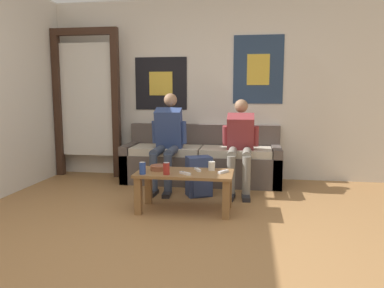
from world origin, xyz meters
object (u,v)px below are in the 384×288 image
at_px(couch, 202,162).
at_px(ceramic_bowl, 159,167).
at_px(person_seated_adult, 167,137).
at_px(game_controller_far_center, 198,170).
at_px(person_seated_teen, 240,142).
at_px(game_controller_near_right, 185,173).
at_px(coffee_table, 185,180).
at_px(pillar_candle, 212,166).
at_px(drink_can_red, 166,169).
at_px(drink_can_blue, 142,168).
at_px(backpack, 199,177).
at_px(game_controller_near_left, 223,172).

height_order(couch, ceramic_bowl, couch).
height_order(person_seated_adult, game_controller_far_center, person_seated_adult).
bearing_deg(person_seated_teen, game_controller_near_right, -115.97).
relative_size(person_seated_adult, game_controller_far_center, 8.49).
bearing_deg(coffee_table, pillar_candle, 23.82).
distance_m(coffee_table, drink_can_red, 0.26).
relative_size(coffee_table, pillar_candle, 9.29).
xyz_separation_m(person_seated_adult, drink_can_red, (0.24, -1.10, -0.18)).
height_order(person_seated_teen, ceramic_bowl, person_seated_teen).
distance_m(person_seated_teen, game_controller_far_center, 0.99).
height_order(drink_can_blue, game_controller_near_right, drink_can_blue).
bearing_deg(person_seated_adult, backpack, -38.08).
distance_m(coffee_table, person_seated_adult, 1.09).
height_order(backpack, drink_can_blue, drink_can_blue).
height_order(couch, game_controller_far_center, couch).
xyz_separation_m(backpack, drink_can_red, (-0.23, -0.73, 0.25)).
relative_size(backpack, game_controller_near_left, 3.43).
distance_m(ceramic_bowl, drink_can_red, 0.23).
bearing_deg(person_seated_teen, backpack, -142.07).
xyz_separation_m(backpack, pillar_candle, (0.20, -0.47, 0.24)).
distance_m(couch, person_seated_adult, 0.66).
bearing_deg(pillar_candle, coffee_table, -156.18).
distance_m(couch, game_controller_near_left, 1.35).
height_order(person_seated_adult, pillar_candle, person_seated_adult).
bearing_deg(drink_can_blue, backpack, 57.57).
xyz_separation_m(pillar_candle, game_controller_near_right, (-0.25, -0.23, -0.04)).
xyz_separation_m(ceramic_bowl, game_controller_far_center, (0.41, 0.04, -0.02)).
bearing_deg(drink_can_blue, game_controller_near_left, 13.02).
xyz_separation_m(coffee_table, drink_can_blue, (-0.41, -0.17, 0.15)).
relative_size(couch, game_controller_near_right, 15.94).
bearing_deg(drink_can_red, person_seated_teen, 57.39).
distance_m(drink_can_blue, drink_can_red, 0.25).
xyz_separation_m(couch, game_controller_near_left, (0.39, -1.28, 0.15)).
height_order(person_seated_teen, drink_can_red, person_seated_teen).
xyz_separation_m(couch, drink_can_blue, (-0.41, -1.47, 0.20)).
height_order(person_seated_teen, game_controller_near_left, person_seated_teen).
bearing_deg(game_controller_near_left, drink_can_red, -163.26).
relative_size(person_seated_adult, person_seated_teen, 1.07).
xyz_separation_m(backpack, game_controller_near_right, (-0.05, -0.70, 0.20)).
relative_size(coffee_table, game_controller_far_center, 6.97).
height_order(pillar_candle, drink_can_red, drink_can_red).
bearing_deg(backpack, ceramic_bowl, -123.62).
bearing_deg(game_controller_near_right, drink_can_blue, -172.99).
xyz_separation_m(coffee_table, game_controller_near_right, (0.02, -0.11, 0.10)).
bearing_deg(game_controller_far_center, drink_can_blue, -154.84).
bearing_deg(backpack, game_controller_near_right, -93.87).
relative_size(game_controller_near_left, game_controller_near_right, 1.04).
relative_size(ceramic_bowl, pillar_candle, 1.70).
bearing_deg(game_controller_near_right, game_controller_far_center, 62.97).
relative_size(drink_can_blue, game_controller_near_left, 0.89).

